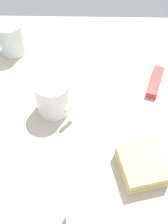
% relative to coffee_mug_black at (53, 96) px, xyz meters
% --- Properties ---
extents(tabletop, '(0.90, 0.64, 0.02)m').
position_rel_coffee_mug_black_xyz_m(tabletop, '(-0.03, -0.08, -0.06)').
color(tabletop, '#BCB29E').
rests_on(tabletop, ground).
extents(coffee_mug_black, '(0.11, 0.11, 0.10)m').
position_rel_coffee_mug_black_xyz_m(coffee_mug_black, '(0.00, 0.00, 0.00)').
color(coffee_mug_black, white).
rests_on(coffee_mug_black, tabletop).
extents(sandwich_main, '(0.13, 0.12, 0.04)m').
position_rel_coffee_mug_black_xyz_m(sandwich_main, '(-0.18, -0.22, -0.03)').
color(sandwich_main, '#DBB77A').
rests_on(sandwich_main, tabletop).
extents(glass_of_milk, '(0.08, 0.08, 0.10)m').
position_rel_coffee_mug_black_xyz_m(glass_of_milk, '(0.23, 0.15, -0.00)').
color(glass_of_milk, silver).
rests_on(glass_of_milk, tabletop).
extents(snack_bar, '(0.12, 0.07, 0.02)m').
position_rel_coffee_mug_black_xyz_m(snack_bar, '(0.09, -0.29, -0.04)').
color(snack_bar, red).
rests_on(snack_bar, tabletop).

